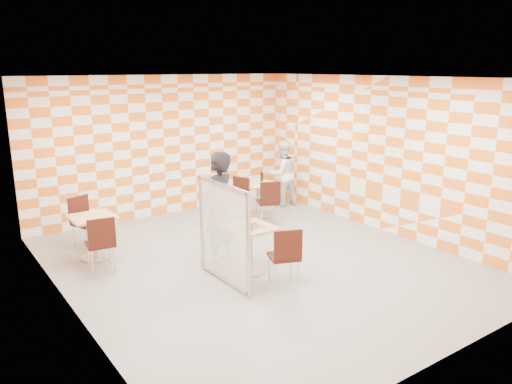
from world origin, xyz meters
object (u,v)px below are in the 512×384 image
man_dark (218,209)px  sport_bottle (249,180)px  second_table (258,194)px  man_white (282,173)px  chair_empty_far (83,218)px  soda_bottle (262,177)px  chair_second_front (269,199)px  partition (224,233)px  chair_empty_near (101,240)px  chair_main_front (286,253)px  empty_table (94,230)px  main_table (250,241)px  chair_second_side (238,196)px

man_dark → sport_bottle: 2.62m
second_table → man_white: (0.98, 0.44, 0.25)m
man_dark → man_white: man_dark is taller
man_dark → chair_empty_far: bearing=-77.4°
chair_empty_far → soda_bottle: size_ratio=4.02×
chair_second_front → partition: bearing=-139.7°
sport_bottle → soda_bottle: bearing=6.0°
chair_empty_near → chair_second_front: bearing=7.8°
chair_empty_near → chair_empty_far: size_ratio=1.00×
chair_main_front → partition: bearing=134.6°
sport_bottle → chair_empty_far: bearing=176.0°
partition → soda_bottle: 3.63m
soda_bottle → empty_table: bearing=-172.8°
man_white → soda_bottle: bearing=24.8°
main_table → chair_main_front: chair_main_front is taller
chair_empty_far → sport_bottle: size_ratio=4.62×
chair_empty_near → chair_empty_far: same height
chair_main_front → chair_empty_near: same height
partition → man_white: (3.37, 2.92, -0.03)m
second_table → man_white: 1.10m
chair_empty_near → sport_bottle: 3.75m
chair_main_front → man_white: 4.50m
chair_empty_near → chair_main_front: bearing=-45.9°
second_table → empty_table: bearing=-174.0°
chair_second_side → sport_bottle: sport_bottle is taller
sport_bottle → chair_second_side: bearing=-171.1°
empty_table → partition: size_ratio=0.48×
chair_main_front → chair_empty_near: (-2.02, 2.08, 0.00)m
chair_second_front → chair_empty_near: bearing=-172.2°
man_dark → empty_table: bearing=-65.4°
main_table → man_white: (2.80, 2.79, 0.25)m
man_dark → sport_bottle: (1.86, 1.84, -0.10)m
chair_second_front → chair_empty_near: (-3.63, -0.50, 0.00)m
chair_main_front → chair_empty_far: size_ratio=1.00×
chair_main_front → man_dark: size_ratio=0.49×
chair_empty_far → man_white: man_white is taller
chair_second_front → partition: partition is taller
main_table → chair_second_front: (1.69, 1.79, 0.04)m
chair_main_front → soda_bottle: soda_bottle is taller
soda_bottle → chair_main_front: bearing=-120.4°
chair_empty_near → main_table: bearing=-33.7°
main_table → chair_second_front: bearing=46.6°
chair_second_front → soda_bottle: size_ratio=4.02×
chair_main_front → chair_empty_far: 3.93m
chair_empty_far → soda_bottle: 3.81m
chair_second_front → man_white: man_white is taller
chair_second_side → chair_empty_near: same height
chair_second_side → second_table: bearing=-1.4°
second_table → partition: (-2.39, -2.48, 0.28)m
empty_table → man_dark: bearing=-41.0°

